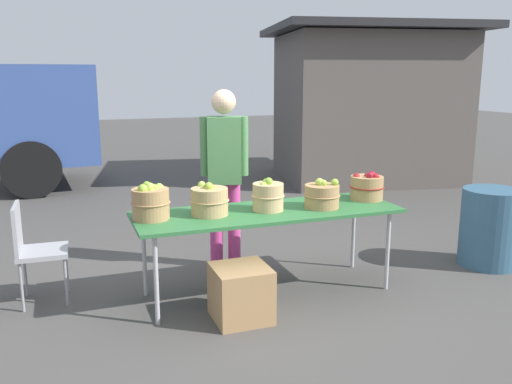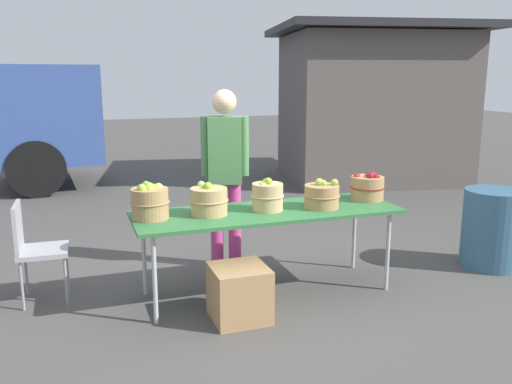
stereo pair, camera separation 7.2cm
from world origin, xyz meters
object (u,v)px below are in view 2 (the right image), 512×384
market_table (267,215)px  apple_basket_green_0 (150,202)px  apple_basket_red_0 (367,187)px  trash_barrel (492,228)px  produce_crate (239,293)px  apple_basket_green_3 (322,196)px  apple_basket_green_2 (267,196)px  vendor_adult (225,165)px  apple_basket_green_1 (209,200)px  folding_chair (34,244)px

market_table → apple_basket_green_0: apple_basket_green_0 is taller
apple_basket_red_0 → trash_barrel: apple_basket_red_0 is taller
market_table → apple_basket_green_0: (-0.99, 0.06, 0.18)m
trash_barrel → produce_crate: (-2.75, -0.32, -0.18)m
apple_basket_green_3 → trash_barrel: size_ratio=0.41×
apple_basket_green_0 → apple_basket_green_2: (0.99, -0.06, -0.01)m
trash_barrel → apple_basket_green_0: bearing=177.1°
apple_basket_green_0 → apple_basket_green_3: apple_basket_green_0 is taller
apple_basket_green_3 → vendor_adult: (-0.64, 0.84, 0.18)m
apple_basket_green_0 → apple_basket_red_0: 2.01m
apple_basket_green_1 → trash_barrel: (2.87, -0.13, -0.48)m
apple_basket_green_2 → folding_chair: apple_basket_green_2 is taller
apple_basket_red_0 → vendor_adult: 1.37m
market_table → apple_basket_green_2: bearing=-145.1°
trash_barrel → apple_basket_green_2: bearing=177.4°
apple_basket_green_3 → produce_crate: apple_basket_green_3 is taller
apple_basket_green_1 → apple_basket_red_0: 1.53m
market_table → produce_crate: (-0.39, -0.43, -0.49)m
apple_basket_green_0 → apple_basket_green_1: bearing=-4.0°
apple_basket_green_1 → trash_barrel: bearing=-2.7°
trash_barrel → produce_crate: size_ratio=1.82×
apple_basket_green_1 → apple_basket_green_2: 0.51m
market_table → apple_basket_green_3: (0.48, -0.07, 0.15)m
vendor_adult → trash_barrel: vendor_adult is taller
apple_basket_green_0 → vendor_adult: bearing=40.3°
apple_basket_green_1 → folding_chair: bearing=162.6°
folding_chair → vendor_adult: bearing=-78.4°
apple_basket_green_2 → market_table: bearing=34.9°
apple_basket_green_0 → trash_barrel: bearing=-2.9°
apple_basket_green_2 → folding_chair: size_ratio=0.34×
apple_basket_green_3 → produce_crate: bearing=-157.5°
trash_barrel → apple_basket_red_0: bearing=172.2°
market_table → folding_chair: 1.98m
apple_basket_green_2 → folding_chair: 2.00m
apple_basket_red_0 → folding_chair: apple_basket_red_0 is taller
apple_basket_red_0 → trash_barrel: size_ratio=0.41×
trash_barrel → apple_basket_green_1: bearing=177.3°
apple_basket_green_1 → apple_basket_green_2: apple_basket_green_2 is taller
apple_basket_green_0 → vendor_adult: size_ratio=0.18×
apple_basket_green_1 → vendor_adult: 0.84m
apple_basket_green_1 → apple_basket_red_0: bearing=1.8°
apple_basket_red_0 → trash_barrel: (1.34, -0.18, -0.48)m
apple_basket_green_0 → apple_basket_green_1: (0.48, -0.03, -0.01)m
apple_basket_green_0 → produce_crate: bearing=-39.3°
apple_basket_green_2 → vendor_adult: size_ratio=0.16×
trash_barrel → market_table: bearing=177.3°
apple_basket_green_3 → trash_barrel: apple_basket_green_3 is taller
apple_basket_green_1 → folding_chair: size_ratio=0.38×
apple_basket_green_2 → apple_basket_green_3: size_ratio=0.90×
apple_basket_green_2 → apple_basket_red_0: apple_basket_green_2 is taller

